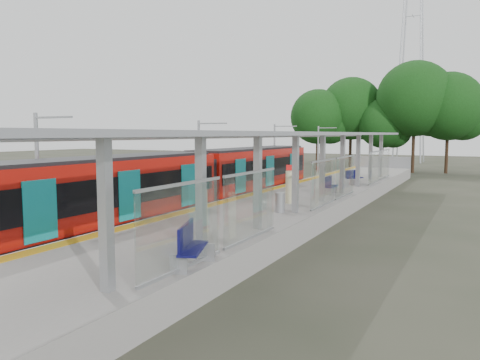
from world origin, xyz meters
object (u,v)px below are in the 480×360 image
at_px(bench_mid, 330,185).
at_px(info_pillar_far, 290,187).
at_px(bench_far, 354,177).
at_px(bench_near, 190,244).
at_px(litter_bin, 280,202).
at_px(train, 196,180).
at_px(info_pillar_near, 201,212).

height_order(bench_mid, info_pillar_far, info_pillar_far).
distance_m(bench_far, info_pillar_far, 10.82).
bearing_deg(bench_mid, bench_far, 88.79).
distance_m(bench_near, bench_far, 22.93).
distance_m(bench_mid, litter_bin, 7.46).
xyz_separation_m(train, litter_bin, (5.87, -2.06, -0.60)).
bearing_deg(litter_bin, train, 160.65).
xyz_separation_m(bench_near, litter_bin, (-1.22, 9.25, -0.16)).
bearing_deg(train, litter_bin, -19.35).
xyz_separation_m(bench_far, litter_bin, (-0.01, -13.65, -0.07)).
relative_size(bench_mid, bench_far, 1.04).
bearing_deg(info_pillar_far, bench_mid, 63.36).
height_order(train, bench_far, train).
bearing_deg(bench_far, bench_near, -62.73).
xyz_separation_m(bench_near, bench_far, (-1.21, 22.90, -0.10)).
bearing_deg(litter_bin, bench_far, 89.95).
relative_size(bench_far, info_pillar_near, 0.80).
relative_size(train, info_pillar_far, 13.93).
bearing_deg(info_pillar_far, litter_bin, -94.71).
distance_m(bench_near, info_pillar_far, 12.25).
relative_size(train, bench_near, 15.45).
bearing_deg(bench_mid, info_pillar_near, -95.67).
distance_m(train, bench_near, 13.36).
relative_size(train, bench_far, 18.36).
distance_m(bench_mid, bench_far, 6.19).
xyz_separation_m(train, info_pillar_near, (5.19, -7.70, -0.24)).
bearing_deg(litter_bin, bench_near, -82.49).
bearing_deg(bench_near, info_pillar_far, 77.07).
bearing_deg(litter_bin, info_pillar_near, -96.86).
bearing_deg(info_pillar_near, bench_near, -86.66).
bearing_deg(info_pillar_far, bench_far, 69.23).
bearing_deg(train, bench_mid, 42.02).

